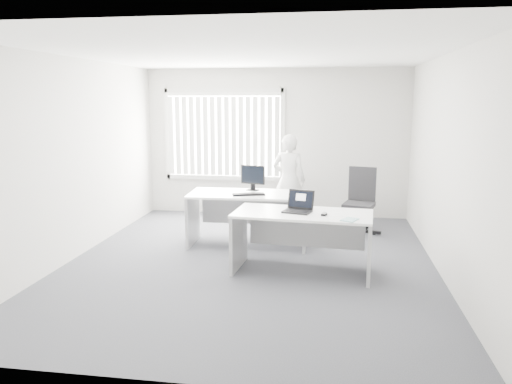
# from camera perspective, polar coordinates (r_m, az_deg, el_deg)

# --- Properties ---
(ground) EXTENTS (6.00, 6.00, 0.00)m
(ground) POSITION_cam_1_polar(r_m,az_deg,el_deg) (6.95, -0.69, -8.13)
(ground) COLOR #505158
(ground) RESTS_ON ground
(wall_back) EXTENTS (5.00, 0.02, 2.80)m
(wall_back) POSITION_cam_1_polar(r_m,az_deg,el_deg) (9.59, 2.24, 5.62)
(wall_back) COLOR beige
(wall_back) RESTS_ON ground
(wall_front) EXTENTS (5.00, 0.02, 2.80)m
(wall_front) POSITION_cam_1_polar(r_m,az_deg,el_deg) (3.75, -8.28, -2.33)
(wall_front) COLOR beige
(wall_front) RESTS_ON ground
(wall_left) EXTENTS (0.02, 6.00, 2.80)m
(wall_left) POSITION_cam_1_polar(r_m,az_deg,el_deg) (7.46, -20.06, 3.56)
(wall_left) COLOR beige
(wall_left) RESTS_ON ground
(wall_right) EXTENTS (0.02, 6.00, 2.80)m
(wall_right) POSITION_cam_1_polar(r_m,az_deg,el_deg) (6.70, 20.92, 2.77)
(wall_right) COLOR beige
(wall_right) RESTS_ON ground
(ceiling) EXTENTS (5.00, 6.00, 0.02)m
(ceiling) POSITION_cam_1_polar(r_m,az_deg,el_deg) (6.61, -0.75, 15.54)
(ceiling) COLOR white
(ceiling) RESTS_ON wall_back
(window) EXTENTS (2.32, 0.06, 1.76)m
(window) POSITION_cam_1_polar(r_m,az_deg,el_deg) (9.70, -3.69, 6.55)
(window) COLOR silver
(window) RESTS_ON wall_back
(blinds) EXTENTS (2.20, 0.10, 1.50)m
(blinds) POSITION_cam_1_polar(r_m,az_deg,el_deg) (9.65, -3.77, 6.35)
(blinds) COLOR white
(blinds) RESTS_ON wall_back
(desk_near) EXTENTS (1.82, 0.97, 0.80)m
(desk_near) POSITION_cam_1_polar(r_m,az_deg,el_deg) (6.47, 5.32, -4.27)
(desk_near) COLOR white
(desk_near) RESTS_ON ground
(desk_far) EXTENTS (1.82, 0.90, 0.82)m
(desk_far) POSITION_cam_1_polar(r_m,az_deg,el_deg) (7.65, -0.92, -1.80)
(desk_far) COLOR white
(desk_far) RESTS_ON ground
(office_chair) EXTENTS (0.76, 0.76, 1.10)m
(office_chair) POSITION_cam_1_polar(r_m,az_deg,el_deg) (8.60, 11.71, -2.31)
(office_chair) COLOR black
(office_chair) RESTS_ON ground
(person) EXTENTS (0.64, 0.46, 1.63)m
(person) POSITION_cam_1_polar(r_m,az_deg,el_deg) (8.88, 3.78, 1.39)
(person) COLOR silver
(person) RESTS_ON ground
(laptop) EXTENTS (0.42, 0.39, 0.27)m
(laptop) POSITION_cam_1_polar(r_m,az_deg,el_deg) (6.38, 4.73, -1.16)
(laptop) COLOR black
(laptop) RESTS_ON desk_near
(paper_sheet) EXTENTS (0.32, 0.27, 0.00)m
(paper_sheet) POSITION_cam_1_polar(r_m,az_deg,el_deg) (6.31, 8.47, -2.63)
(paper_sheet) COLOR silver
(paper_sheet) RESTS_ON desk_near
(mouse) EXTENTS (0.08, 0.11, 0.04)m
(mouse) POSITION_cam_1_polar(r_m,az_deg,el_deg) (6.27, 7.80, -2.50)
(mouse) COLOR #BABABC
(mouse) RESTS_ON paper_sheet
(booklet) EXTENTS (0.24, 0.27, 0.01)m
(booklet) POSITION_cam_1_polar(r_m,az_deg,el_deg) (6.09, 10.66, -3.12)
(booklet) COLOR white
(booklet) RESTS_ON desk_near
(keyboard) EXTENTS (0.50, 0.29, 0.02)m
(keyboard) POSITION_cam_1_polar(r_m,az_deg,el_deg) (7.44, -0.84, -0.28)
(keyboard) COLOR black
(keyboard) RESTS_ON desk_far
(monitor) EXTENTS (0.41, 0.22, 0.40)m
(monitor) POSITION_cam_1_polar(r_m,az_deg,el_deg) (7.81, -0.36, 1.63)
(monitor) COLOR black
(monitor) RESTS_ON desk_far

